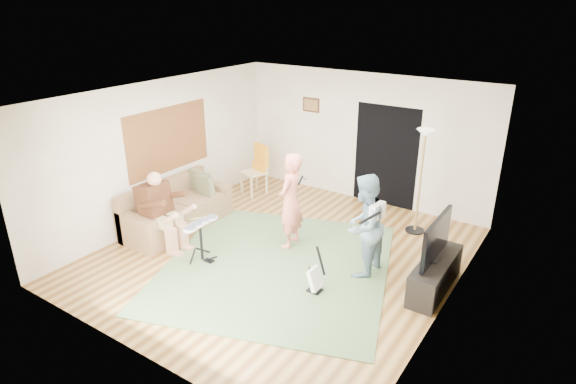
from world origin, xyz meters
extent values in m
plane|color=brown|center=(0.00, 0.00, 0.00)|extent=(6.00, 6.00, 0.00)
plane|color=white|center=(0.00, 0.00, 2.70)|extent=(6.00, 6.00, 0.00)
plane|color=brown|center=(-2.74, 0.20, 1.55)|extent=(0.00, 2.05, 2.05)
plane|color=black|center=(0.55, 2.99, 1.05)|extent=(2.10, 0.00, 2.10)
cube|color=#3F2314|center=(-1.25, 2.99, 1.90)|extent=(0.42, 0.03, 0.32)
cube|color=#4F6E43|center=(0.15, -0.36, 0.01)|extent=(4.54, 4.68, 0.02)
cube|color=olive|center=(-2.20, -0.23, 0.21)|extent=(0.87, 1.74, 0.43)
cube|color=olive|center=(-2.57, -0.23, 0.43)|extent=(0.16, 2.15, 0.87)
cube|color=olive|center=(-2.20, 0.74, 0.31)|extent=(0.87, 0.20, 0.61)
cube|color=olive|center=(-2.20, -1.20, 0.31)|extent=(0.87, 0.20, 0.61)
cube|color=#492714|center=(-2.05, -0.88, 0.82)|extent=(0.38, 0.50, 0.63)
sphere|color=tan|center=(-1.98, -0.88, 1.24)|extent=(0.25, 0.25, 0.25)
cylinder|color=black|center=(-1.00, -0.88, 0.34)|extent=(0.05, 0.05, 0.64)
cube|color=silver|center=(-1.00, -0.88, 0.65)|extent=(0.12, 0.64, 0.04)
imported|color=#EC7566|center=(-0.06, 0.37, 0.85)|extent=(0.50, 0.68, 1.70)
imported|color=#7293A7|center=(1.38, 0.22, 0.83)|extent=(0.66, 0.83, 1.65)
cube|color=black|center=(1.05, -0.65, 0.01)|extent=(0.21, 0.17, 0.03)
cube|color=white|center=(1.05, -0.65, 0.22)|extent=(0.16, 0.25, 0.33)
cylinder|color=black|center=(1.13, -0.65, 0.56)|extent=(0.17, 0.04, 0.43)
cylinder|color=black|center=(1.59, 2.12, 0.02)|extent=(0.35, 0.35, 0.03)
cylinder|color=#A68347|center=(1.59, 2.12, 0.95)|extent=(0.05, 0.05, 1.86)
cone|color=white|center=(1.59, 2.12, 1.90)|extent=(0.31, 0.31, 0.12)
cube|color=beige|center=(-2.05, 1.93, 0.50)|extent=(0.59, 0.59, 0.04)
cube|color=orange|center=(-2.05, 2.14, 0.86)|extent=(0.45, 0.23, 0.47)
cube|color=black|center=(2.50, 0.40, 0.25)|extent=(0.40, 1.40, 0.50)
cube|color=black|center=(2.45, 0.40, 0.85)|extent=(0.06, 1.12, 0.65)
camera|label=1|loc=(4.08, -5.93, 4.09)|focal=30.00mm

